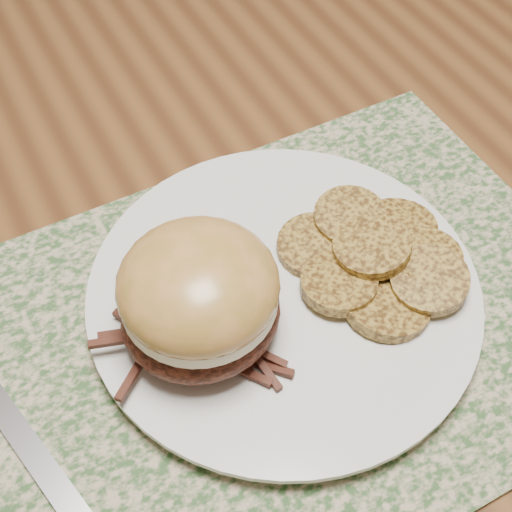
{
  "coord_description": "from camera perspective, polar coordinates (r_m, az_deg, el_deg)",
  "views": [
    {
      "loc": [
        -0.35,
        -0.35,
        1.18
      ],
      "look_at": [
        -0.21,
        -0.09,
        0.79
      ],
      "focal_mm": 50.0,
      "sensor_mm": 36.0,
      "label": 1
    }
  ],
  "objects": [
    {
      "name": "fork",
      "position": [
        0.49,
        -19.66,
        -11.44
      ],
      "size": [
        0.06,
        0.19,
        0.0
      ],
      "rotation": [
        0.0,
        0.0,
        0.23
      ],
      "color": "silver",
      "rests_on": "placemat"
    },
    {
      "name": "dining_table",
      "position": [
        0.71,
        11.61,
        5.11
      ],
      "size": [
        1.5,
        0.9,
        0.75
      ],
      "color": "brown",
      "rests_on": "ground"
    },
    {
      "name": "placemat",
      "position": [
        0.5,
        2.38,
        -5.58
      ],
      "size": [
        0.45,
        0.33,
        0.0
      ],
      "primitive_type": "cube",
      "color": "#33542B",
      "rests_on": "dining_table"
    },
    {
      "name": "dinner_plate",
      "position": [
        0.51,
        2.22,
        -3.02
      ],
      "size": [
        0.26,
        0.26,
        0.02
      ],
      "primitive_type": "cylinder",
      "color": "silver",
      "rests_on": "placemat"
    },
    {
      "name": "ground",
      "position": [
        1.28,
        6.62,
        -15.75
      ],
      "size": [
        3.5,
        3.5,
        0.0
      ],
      "primitive_type": "plane",
      "color": "brown",
      "rests_on": "ground"
    },
    {
      "name": "pork_sandwich",
      "position": [
        0.45,
        -4.56,
        -3.28
      ],
      "size": [
        0.13,
        0.12,
        0.08
      ],
      "rotation": [
        0.0,
        0.0,
        0.25
      ],
      "color": "black",
      "rests_on": "dinner_plate"
    },
    {
      "name": "roasted_potatoes",
      "position": [
        0.51,
        9.58,
        -0.12
      ],
      "size": [
        0.14,
        0.14,
        0.03
      ],
      "color": "olive",
      "rests_on": "dinner_plate"
    }
  ]
}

